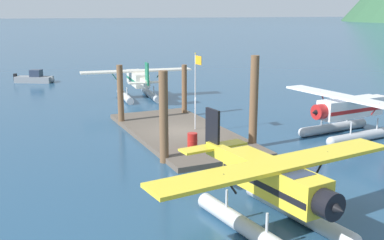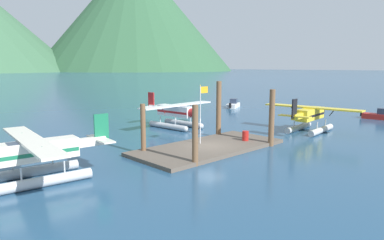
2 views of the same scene
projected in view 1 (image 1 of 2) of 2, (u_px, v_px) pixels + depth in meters
ground_plane at (181, 135)px, 30.16m from camera, size 1200.00×1200.00×0.00m
dock_platform at (181, 133)px, 30.13m from camera, size 13.56×6.04×0.30m
piling_near_left at (120, 95)px, 32.40m from camera, size 0.44×0.44×4.36m
piling_near_right at (164, 118)px, 24.14m from camera, size 0.49×0.49×5.02m
piling_far_left at (184, 91)px, 35.15m from camera, size 0.40×0.40×4.06m
piling_far_right at (254, 102)px, 26.80m from camera, size 0.50×0.50×5.55m
flagpole at (196, 82)px, 29.64m from camera, size 0.95×0.10×5.13m
fuel_drum at (192, 140)px, 26.22m from camera, size 0.62×0.62×0.88m
seaplane_cream_port_fwd at (138, 82)px, 42.51m from camera, size 7.95×10.49×3.84m
seaplane_white_bow_right at (349, 113)px, 29.50m from camera, size 10.48×7.97×3.84m
seaplane_yellow_stbd_aft at (273, 188)px, 16.90m from camera, size 7.95×10.49×3.84m
boat_grey_open_sw at (35, 78)px, 52.57m from camera, size 3.44×4.38×1.50m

